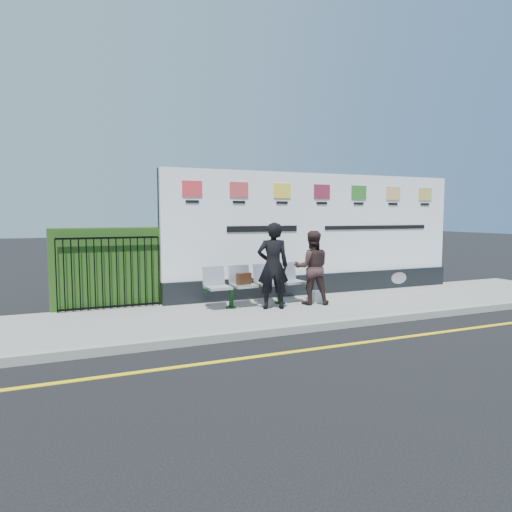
# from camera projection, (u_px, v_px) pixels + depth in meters

# --- Properties ---
(ground) EXTENTS (80.00, 80.00, 0.00)m
(ground) POSITION_uv_depth(u_px,v_px,m) (409.00, 337.00, 7.87)
(ground) COLOR black
(pavement) EXTENTS (14.00, 3.00, 0.12)m
(pavement) POSITION_uv_depth(u_px,v_px,m) (331.00, 307.00, 10.15)
(pavement) COLOR gray
(pavement) RESTS_ON ground
(kerb) EXTENTS (14.00, 0.18, 0.14)m
(kerb) POSITION_uv_depth(u_px,v_px,m) (373.00, 320.00, 8.78)
(kerb) COLOR gray
(kerb) RESTS_ON ground
(yellow_line) EXTENTS (14.00, 0.10, 0.01)m
(yellow_line) POSITION_uv_depth(u_px,v_px,m) (409.00, 336.00, 7.87)
(yellow_line) COLOR yellow
(yellow_line) RESTS_ON ground
(billboard) EXTENTS (8.00, 0.30, 3.00)m
(billboard) POSITION_uv_depth(u_px,v_px,m) (320.00, 242.00, 11.46)
(billboard) COLOR black
(billboard) RESTS_ON pavement
(hedge) EXTENTS (2.35, 0.70, 1.70)m
(hedge) POSITION_uv_depth(u_px,v_px,m) (107.00, 267.00, 9.94)
(hedge) COLOR #244916
(hedge) RESTS_ON pavement
(railing) EXTENTS (2.05, 0.06, 1.54)m
(railing) POSITION_uv_depth(u_px,v_px,m) (110.00, 273.00, 9.53)
(railing) COLOR black
(railing) RESTS_ON pavement
(bench) EXTENTS (2.31, 0.71, 0.49)m
(bench) POSITION_uv_depth(u_px,v_px,m) (256.00, 294.00, 9.94)
(bench) COLOR silver
(bench) RESTS_ON pavement
(woman_left) EXTENTS (0.76, 0.60, 1.82)m
(woman_left) POSITION_uv_depth(u_px,v_px,m) (273.00, 266.00, 9.56)
(woman_left) COLOR black
(woman_left) RESTS_ON pavement
(woman_right) EXTENTS (0.96, 0.86, 1.63)m
(woman_right) POSITION_uv_depth(u_px,v_px,m) (312.00, 268.00, 10.06)
(woman_right) COLOR #342221
(woman_right) RESTS_ON pavement
(handbag_brown) EXTENTS (0.34, 0.19, 0.25)m
(handbag_brown) POSITION_uv_depth(u_px,v_px,m) (244.00, 279.00, 9.78)
(handbag_brown) COLOR black
(handbag_brown) RESTS_ON bench
(carrier_bag_white) EXTENTS (0.28, 0.17, 0.28)m
(carrier_bag_white) POSITION_uv_depth(u_px,v_px,m) (318.00, 297.00, 10.28)
(carrier_bag_white) COLOR white
(carrier_bag_white) RESTS_ON pavement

